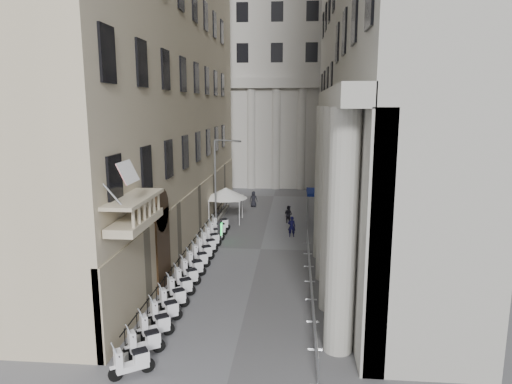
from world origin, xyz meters
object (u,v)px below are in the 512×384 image
info_kiosk (220,231)px  pedestrian_b (288,214)px  pedestrian_a (292,227)px  scooter_0 (133,376)px  street_lamp (218,176)px  security_tent (226,193)px

info_kiosk → pedestrian_b: info_kiosk is taller
info_kiosk → pedestrian_a: bearing=19.7°
scooter_0 → pedestrian_b: pedestrian_b is taller
scooter_0 → pedestrian_a: size_ratio=0.92×
scooter_0 → info_kiosk: (0.44, 17.37, 0.81)m
pedestrian_a → pedestrian_b: (-0.33, 4.24, -0.05)m
scooter_0 → street_lamp: street_lamp is taller
pedestrian_a → pedestrian_b: 4.25m
street_lamp → info_kiosk: size_ratio=4.59×
street_lamp → pedestrian_b: bearing=35.7°
street_lamp → pedestrian_b: (5.77, 1.96, -3.56)m
info_kiosk → street_lamp: bearing=102.5°
scooter_0 → street_lamp: size_ratio=0.20×
pedestrian_b → scooter_0: bearing=112.4°
street_lamp → security_tent: bearing=97.0°
security_tent → info_kiosk: bearing=-85.9°
security_tent → pedestrian_b: size_ratio=2.44×
info_kiosk → pedestrian_a: pedestrian_a is taller
street_lamp → pedestrian_a: size_ratio=4.49×
security_tent → street_lamp: (-0.35, -1.98, 1.80)m
security_tent → pedestrian_a: security_tent is taller
street_lamp → info_kiosk: 5.40m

